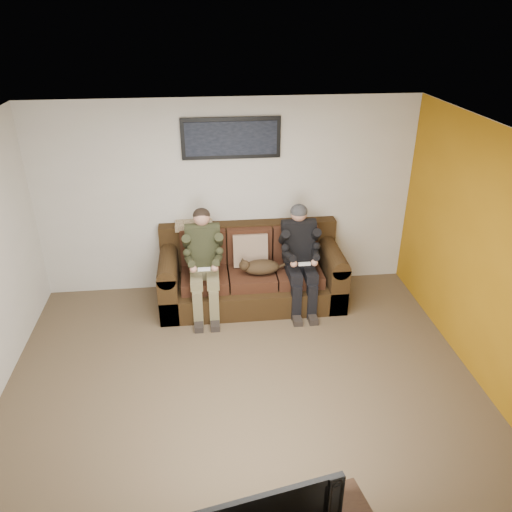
{
  "coord_description": "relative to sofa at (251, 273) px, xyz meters",
  "views": [
    {
      "loc": [
        -0.32,
        -4.0,
        3.61
      ],
      "look_at": [
        0.26,
        1.2,
        0.95
      ],
      "focal_mm": 35.0,
      "sensor_mm": 36.0,
      "label": 1
    }
  ],
  "objects": [
    {
      "name": "television",
      "position": [
        -0.3,
        -3.79,
        0.39
      ],
      "size": [
        0.96,
        0.3,
        0.55
      ],
      "primitive_type": "imported",
      "rotation": [
        0.0,
        0.0,
        0.19
      ],
      "color": "black",
      "rests_on": "tv_stand"
    },
    {
      "name": "throw_blanket",
      "position": [
        -0.73,
        0.3,
        0.61
      ],
      "size": [
        0.49,
        0.24,
        0.09
      ],
      "primitive_type": "cube",
      "color": "#C0AF8D",
      "rests_on": "sofa"
    },
    {
      "name": "wall_right",
      "position": [
        2.24,
        -1.84,
        0.93
      ],
      "size": [
        0.0,
        4.5,
        4.5
      ],
      "primitive_type": "plane",
      "rotation": [
        1.57,
        0.0,
        -1.57
      ],
      "color": "beige",
      "rests_on": "ground"
    },
    {
      "name": "cat",
      "position": [
        0.1,
        -0.22,
        0.21
      ],
      "size": [
        0.66,
        0.26,
        0.24
      ],
      "color": "#46311B",
      "rests_on": "sofa"
    },
    {
      "name": "throw_pillow",
      "position": [
        0.0,
        0.04,
        0.33
      ],
      "size": [
        0.46,
        0.22,
        0.45
      ],
      "primitive_type": "cube",
      "rotation": [
        -0.21,
        0.0,
        0.0
      ],
      "color": "#8E735D",
      "rests_on": "sofa"
    },
    {
      "name": "sofa",
      "position": [
        0.0,
        0.0,
        0.0
      ],
      "size": [
        2.39,
        1.03,
        0.98
      ],
      "color": "#301F0E",
      "rests_on": "ground"
    },
    {
      "name": "wall_front",
      "position": [
        -0.26,
        -4.09,
        0.93
      ],
      "size": [
        5.0,
        0.0,
        5.0
      ],
      "primitive_type": "plane",
      "rotation": [
        -1.57,
        0.0,
        0.0
      ],
      "color": "beige",
      "rests_on": "ground"
    },
    {
      "name": "wall_back",
      "position": [
        -0.26,
        0.41,
        0.93
      ],
      "size": [
        5.0,
        0.0,
        5.0
      ],
      "primitive_type": "plane",
      "rotation": [
        1.57,
        0.0,
        0.0
      ],
      "color": "beige",
      "rests_on": "ground"
    },
    {
      "name": "person_left",
      "position": [
        -0.62,
        -0.2,
        0.39
      ],
      "size": [
        0.51,
        0.87,
        1.33
      ],
      "color": "olive",
      "rests_on": "sofa"
    },
    {
      "name": "floor",
      "position": [
        -0.26,
        -1.84,
        -0.37
      ],
      "size": [
        5.0,
        5.0,
        0.0
      ],
      "primitive_type": "plane",
      "color": "brown",
      "rests_on": "ground"
    },
    {
      "name": "framed_poster",
      "position": [
        -0.2,
        0.38,
        1.73
      ],
      "size": [
        1.25,
        0.05,
        0.52
      ],
      "color": "black",
      "rests_on": "wall_back"
    },
    {
      "name": "accent_wall_right",
      "position": [
        2.23,
        -1.84,
        0.93
      ],
      "size": [
        0.0,
        4.5,
        4.5
      ],
      "primitive_type": "plane",
      "rotation": [
        1.57,
        0.0,
        -1.57
      ],
      "color": "#A97010",
      "rests_on": "ground"
    },
    {
      "name": "ceiling",
      "position": [
        -0.26,
        -1.84,
        2.23
      ],
      "size": [
        5.0,
        5.0,
        0.0
      ],
      "primitive_type": "plane",
      "rotation": [
        3.14,
        0.0,
        0.0
      ],
      "color": "silver",
      "rests_on": "ground"
    },
    {
      "name": "person_right",
      "position": [
        0.62,
        -0.2,
        0.39
      ],
      "size": [
        0.51,
        0.86,
        1.34
      ],
      "color": "black",
      "rests_on": "sofa"
    }
  ]
}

